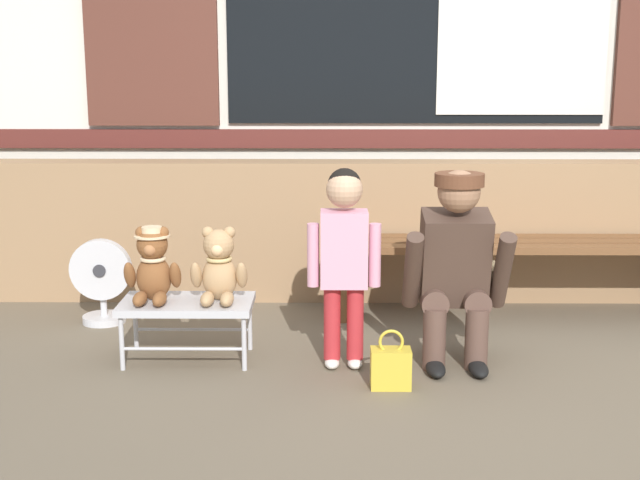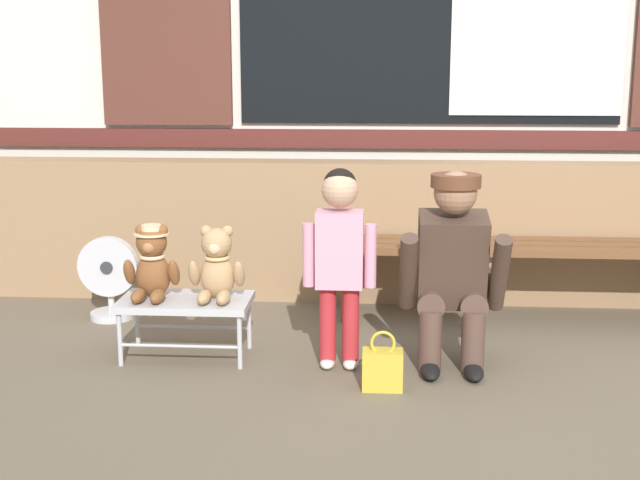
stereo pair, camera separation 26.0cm
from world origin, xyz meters
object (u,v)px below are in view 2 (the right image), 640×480
Objects in this scene: small_display_bench at (186,305)px; adult_crouching at (454,269)px; child_standing at (340,247)px; floor_fan at (109,278)px; teddy_bear_with_hat at (152,263)px; wooden_bench_long at (520,255)px; handbag_on_ground at (383,369)px; teddy_bear_plain at (217,266)px.

small_display_bench is 1.32m from adult_crouching.
floor_fan is (-1.33, 0.69, -0.35)m from child_standing.
wooden_bench_long is at bearing 22.05° from teddy_bear_with_hat.
floor_fan is at bearing 148.08° from handbag_on_ground.
adult_crouching reaches higher than floor_fan.
teddy_bear_with_hat is 1.34× the size of handbag_on_ground.
child_standing is 1.54m from floor_fan.
teddy_bear_with_hat is 1.46m from adult_crouching.
child_standing reaches higher than adult_crouching.
handbag_on_ground is at bearing -52.50° from child_standing.
adult_crouching is (-0.44, -0.81, 0.11)m from wooden_bench_long.
child_standing is 2.00× the size of floor_fan.
adult_crouching is 1.99m from floor_fan.
floor_fan is (-0.41, 0.59, -0.23)m from teddy_bear_with_hat.
handbag_on_ground is (0.97, -0.36, -0.17)m from small_display_bench.
floor_fan is at bearing -175.65° from wooden_bench_long.
teddy_bear_plain is 0.96m from handbag_on_ground.
adult_crouching is 3.49× the size of handbag_on_ground.
child_standing reaches higher than wooden_bench_long.
floor_fan is (-0.73, 0.59, -0.23)m from teddy_bear_plain.
small_display_bench is 0.83m from floor_fan.
teddy_bear_with_hat is 0.38× the size of adult_crouching.
teddy_bear_plain is (0.32, -0.00, -0.01)m from teddy_bear_with_hat.
small_display_bench is 0.26m from teddy_bear_with_hat.
small_display_bench is 1.76× the size of teddy_bear_with_hat.
teddy_bear_with_hat is at bearing 178.30° from adult_crouching.
wooden_bench_long is at bearing 61.60° from adult_crouching.
teddy_bear_with_hat is at bearing 162.02° from handbag_on_ground.
adult_crouching is at bearing 44.13° from handbag_on_ground.
wooden_bench_long is at bearing 55.79° from handbag_on_ground.
floor_fan reaches higher than small_display_bench.
adult_crouching reaches higher than teddy_bear_plain.
small_display_bench is 0.67× the size of adult_crouching.
adult_crouching is at bearing -18.78° from floor_fan.
small_display_bench is 0.25m from teddy_bear_plain.
teddy_bear_plain is at bearing 155.67° from handbag_on_ground.
handbag_on_ground is at bearing -24.33° from teddy_bear_plain.
teddy_bear_plain is at bearing 177.86° from adult_crouching.
wooden_bench_long is at bearing 4.35° from floor_fan.
adult_crouching is at bearing -1.70° from teddy_bear_with_hat.
handbag_on_ground is at bearing -17.98° from teddy_bear_with_hat.
child_standing is at bearing -7.05° from small_display_bench.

